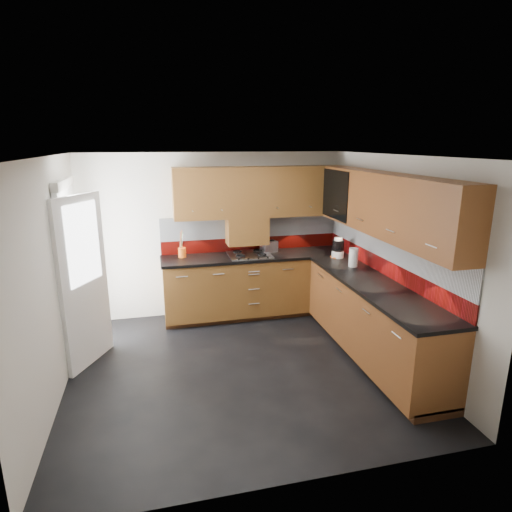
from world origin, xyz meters
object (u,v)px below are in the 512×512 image
object	(u,v)px
toaster	(269,247)
utensil_pot	(182,251)
food_processor	(338,248)
gas_hob	(250,255)

from	to	relation	value
toaster	utensil_pot	bearing A→B (deg)	-179.78
utensil_pot	food_processor	xyz separation A→B (m)	(2.16, -0.52, 0.04)
gas_hob	toaster	world-z (taller)	toaster
gas_hob	toaster	xyz separation A→B (m)	(0.33, 0.14, 0.07)
gas_hob	food_processor	bearing A→B (deg)	-17.91
gas_hob	utensil_pot	bearing A→B (deg)	171.96
gas_hob	toaster	distance (m)	0.36
utensil_pot	toaster	size ratio (longest dim) A/B	1.47
utensil_pot	toaster	world-z (taller)	utensil_pot
gas_hob	food_processor	size ratio (longest dim) A/B	2.09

